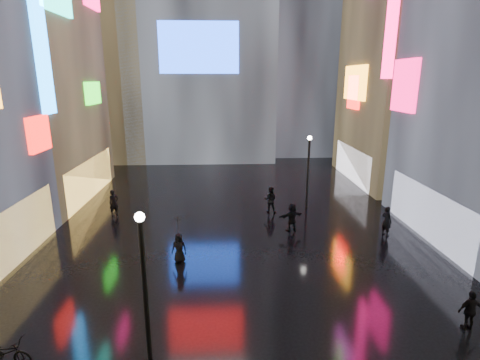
{
  "coord_description": "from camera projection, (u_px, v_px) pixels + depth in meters",
  "views": [
    {
      "loc": [
        -0.67,
        -2.74,
        9.01
      ],
      "look_at": [
        0.0,
        12.0,
        5.0
      ],
      "focal_mm": 28.0,
      "sensor_mm": 36.0,
      "label": 1
    }
  ],
  "objects": [
    {
      "name": "ground",
      "position": [
        234.0,
        222.0,
        24.31
      ],
      "size": [
        140.0,
        140.0,
        0.0
      ],
      "primitive_type": "plane",
      "color": "black",
      "rests_on": "ground"
    },
    {
      "name": "lamp_near",
      "position": [
        144.0,
        281.0,
        11.62
      ],
      "size": [
        0.3,
        0.3,
        5.2
      ],
      "color": "black",
      "rests_on": "ground"
    },
    {
      "name": "tower_flank_left",
      "position": [
        102.0,
        41.0,
        41.51
      ],
      "size": [
        10.0,
        10.0,
        26.0
      ],
      "primitive_type": "cube",
      "color": "black",
      "rests_on": "ground"
    },
    {
      "name": "building_left_far",
      "position": [
        6.0,
        50.0,
        26.52
      ],
      "size": [
        10.28,
        12.0,
        22.0
      ],
      "color": "black",
      "rests_on": "ground"
    },
    {
      "name": "pedestrian_6",
      "position": [
        114.0,
        203.0,
        25.23
      ],
      "size": [
        0.78,
        0.75,
        1.79
      ],
      "primitive_type": "imported",
      "rotation": [
        0.0,
        0.0,
        0.7
      ],
      "color": "black",
      "rests_on": "ground"
    },
    {
      "name": "pedestrian_7",
      "position": [
        270.0,
        200.0,
        25.85
      ],
      "size": [
        1.03,
        0.88,
        1.83
      ],
      "primitive_type": "imported",
      "rotation": [
        0.0,
        0.0,
        2.91
      ],
      "color": "black",
      "rests_on": "ground"
    },
    {
      "name": "bicycle",
      "position": [
        5.0,
        352.0,
        12.03
      ],
      "size": [
        2.01,
        1.02,
        1.01
      ],
      "primitive_type": "imported",
      "rotation": [
        0.0,
        0.0,
        1.38
      ],
      "color": "black",
      "rests_on": "ground"
    },
    {
      "name": "pedestrian_8",
      "position": [
        387.0,
        221.0,
        22.0
      ],
      "size": [
        0.69,
        0.78,
        1.81
      ],
      "primitive_type": "imported",
      "rotation": [
        0.0,
        0.0,
        2.06
      ],
      "color": "black",
      "rests_on": "ground"
    },
    {
      "name": "pedestrian_3",
      "position": [
        470.0,
        311.0,
        13.72
      ],
      "size": [
        0.92,
        0.39,
        1.56
      ],
      "primitive_type": "imported",
      "rotation": [
        0.0,
        0.0,
        3.15
      ],
      "color": "black",
      "rests_on": "ground"
    },
    {
      "name": "umbrella_2",
      "position": [
        178.0,
        225.0,
        18.47
      ],
      "size": [
        1.41,
        1.42,
        0.94
      ],
      "primitive_type": "imported",
      "rotation": [
        0.0,
        0.0,
        2.62
      ],
      "color": "black",
      "rests_on": "pedestrian_4"
    },
    {
      "name": "pedestrian_5",
      "position": [
        292.0,
        217.0,
        22.72
      ],
      "size": [
        1.68,
        1.05,
        1.73
      ],
      "primitive_type": "imported",
      "rotation": [
        0.0,
        0.0,
        3.51
      ],
      "color": "black",
      "rests_on": "ground"
    },
    {
      "name": "tower_flank_right",
      "position": [
        301.0,
        10.0,
        45.32
      ],
      "size": [
        12.0,
        12.0,
        34.0
      ],
      "primitive_type": "cube",
      "color": "black",
      "rests_on": "ground"
    },
    {
      "name": "building_right_far",
      "position": [
        423.0,
        17.0,
        30.98
      ],
      "size": [
        10.28,
        12.0,
        28.0
      ],
      "color": "black",
      "rests_on": "ground"
    },
    {
      "name": "pedestrian_4",
      "position": [
        179.0,
        248.0,
        18.79
      ],
      "size": [
        0.82,
        0.6,
        1.54
      ],
      "primitive_type": "imported",
      "rotation": [
        0.0,
        0.0,
        -0.15
      ],
      "color": "black",
      "rests_on": "ground"
    },
    {
      "name": "lamp_far",
      "position": [
        308.0,
        168.0,
        26.38
      ],
      "size": [
        0.3,
        0.3,
        5.2
      ],
      "color": "black",
      "rests_on": "ground"
    }
  ]
}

